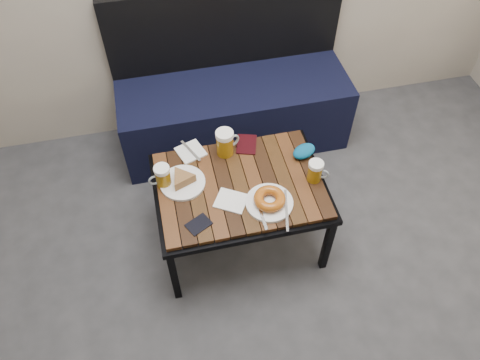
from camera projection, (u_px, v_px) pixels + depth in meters
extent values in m
cube|color=black|center=(234.00, 114.00, 2.96)|extent=(1.40, 0.50, 0.45)
cube|color=black|center=(225.00, 27.00, 2.73)|extent=(1.40, 0.05, 0.50)
cube|color=black|center=(174.00, 276.00, 2.26)|extent=(0.04, 0.03, 0.42)
cube|color=black|center=(327.00, 245.00, 2.36)|extent=(0.04, 0.03, 0.42)
cube|color=black|center=(161.00, 187.00, 2.60)|extent=(0.04, 0.04, 0.42)
cube|color=black|center=(295.00, 164.00, 2.71)|extent=(0.04, 0.04, 0.42)
cube|color=black|center=(240.00, 188.00, 2.31)|extent=(0.84, 0.62, 0.03)
cube|color=#36220C|center=(240.00, 185.00, 2.29)|extent=(0.80, 0.58, 0.02)
cylinder|color=#90620B|center=(163.00, 178.00, 2.24)|extent=(0.08, 0.08, 0.10)
cylinder|color=white|center=(162.00, 169.00, 2.19)|extent=(0.08, 0.08, 0.02)
torus|color=#8C999E|center=(155.00, 180.00, 2.23)|extent=(0.06, 0.02, 0.06)
cylinder|color=#90620B|center=(225.00, 145.00, 2.36)|extent=(0.11, 0.11, 0.12)
cylinder|color=white|center=(224.00, 135.00, 2.31)|extent=(0.09, 0.09, 0.03)
torus|color=#8C999E|center=(233.00, 141.00, 2.38)|extent=(0.07, 0.04, 0.07)
cylinder|color=#90620B|center=(315.00, 173.00, 2.26)|extent=(0.09, 0.09, 0.10)
cylinder|color=white|center=(316.00, 165.00, 2.22)|extent=(0.07, 0.07, 0.02)
torus|color=#8C999E|center=(323.00, 174.00, 2.26)|extent=(0.06, 0.04, 0.06)
cylinder|color=white|center=(183.00, 183.00, 2.27)|extent=(0.22, 0.22, 0.01)
cylinder|color=white|center=(269.00, 203.00, 2.20)|extent=(0.23, 0.23, 0.02)
torus|color=#8A3D0C|center=(270.00, 199.00, 2.17)|extent=(0.15, 0.15, 0.05)
cube|color=#A5A8AD|center=(286.00, 210.00, 2.16)|extent=(0.07, 0.23, 0.00)
cube|color=#A5A8AD|center=(262.00, 215.00, 2.14)|extent=(0.01, 0.17, 0.00)
cube|color=white|center=(191.00, 152.00, 2.41)|extent=(0.17, 0.17, 0.01)
cube|color=#A5A8AD|center=(191.00, 151.00, 2.40)|extent=(0.08, 0.16, 0.00)
cube|color=white|center=(231.00, 201.00, 2.21)|extent=(0.18, 0.18, 0.01)
cube|color=black|center=(199.00, 224.00, 2.13)|extent=(0.13, 0.12, 0.01)
cube|color=black|center=(246.00, 144.00, 2.44)|extent=(0.14, 0.16, 0.01)
ellipsoid|color=navy|center=(304.00, 151.00, 2.38)|extent=(0.15, 0.13, 0.06)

